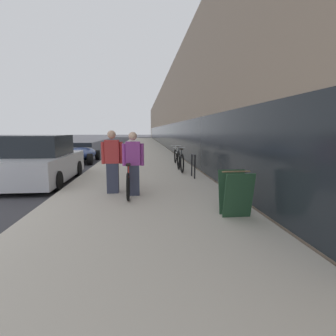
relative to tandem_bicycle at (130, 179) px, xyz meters
The scene contains 11 objects.
sidewalk_slab 18.74m from the tandem_bicycle, 88.87° to the left, with size 4.70×70.00×0.13m.
storefront_facade 27.99m from the tandem_bicycle, 73.82° to the left, with size 10.01×70.00×6.90m.
tandem_bicycle is the anchor object (origin of this frame).
person_rider 0.56m from the tandem_bicycle, 69.55° to the right, with size 0.56×0.22×1.64m.
person_bystander 0.65m from the tandem_bicycle, behind, with size 0.57×0.22×1.68m.
bike_rack_hoop 3.02m from the tandem_bicycle, 43.98° to the left, with size 0.05×0.60×0.84m.
cruiser_bike_nearest 4.09m from the tandem_bicycle, 61.96° to the left, with size 0.52×1.73×0.97m.
cruiser_bike_middle 6.11m from the tandem_bicycle, 70.26° to the left, with size 0.52×1.82×0.92m.
sandwich_board_sign 3.08m from the tandem_bicycle, 45.58° to the right, with size 0.56×0.56×0.90m.
parked_sedan_curbside 3.80m from the tandem_bicycle, 144.10° to the left, with size 1.95×4.31×1.64m.
vintage_roadster_curbside 8.77m from the tandem_bicycle, 111.15° to the left, with size 1.79×4.14×1.08m.
Camera 1 is at (5.56, -4.79, 1.80)m, focal length 28.00 mm.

